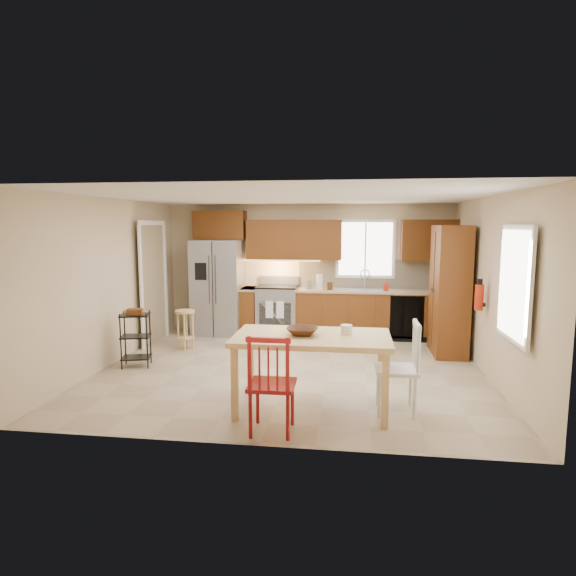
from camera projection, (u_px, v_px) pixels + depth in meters
The scene contains 33 objects.
floor at pixel (292, 369), 7.08m from camera, with size 5.50×5.50×0.00m, color tan.
ceiling at pixel (292, 197), 6.75m from camera, with size 5.50×5.00×0.02m, color silver.
wall_back at pixel (308, 269), 9.37m from camera, with size 5.50×0.02×2.50m, color #CCB793.
wall_front at pixel (258, 318), 4.46m from camera, with size 5.50×0.02×2.50m, color #CCB793.
wall_left at pixel (112, 282), 7.27m from camera, with size 0.02×5.00×2.50m, color #CCB793.
wall_right at pixel (492, 288), 6.55m from camera, with size 0.02×5.00×2.50m, color #CCB793.
refrigerator at pixel (218, 287), 9.27m from camera, with size 0.92×0.75×1.82m, color gray.
range_stove at pixel (278, 311), 9.23m from camera, with size 0.76×0.63×0.92m, color gray.
base_cabinet_narrow at pixel (250, 311), 9.32m from camera, with size 0.30×0.60×0.90m, color brown.
base_cabinet_run at pixel (375, 314), 9.01m from camera, with size 2.92×0.60×0.90m, color brown.
dishwasher at pixel (407, 318), 8.65m from camera, with size 0.60×0.02×0.78m, color black.
backsplash at pixel (375, 274), 9.19m from camera, with size 2.92×0.03×0.55m, color beige.
upper_over_fridge at pixel (220, 225), 9.31m from camera, with size 1.00×0.35×0.55m, color #54300E.
upper_left_block at pixel (294, 240), 9.15m from camera, with size 1.80×0.35×0.75m, color #54300E.
upper_right_block at pixel (429, 240), 8.82m from camera, with size 1.00×0.35×0.75m, color #54300E.
window_back at pixel (365, 249), 9.15m from camera, with size 1.12×0.04×1.12m, color white.
sink at pixel (365, 292), 8.98m from camera, with size 0.62×0.46×0.16m, color gray.
undercab_glow at pixel (278, 260), 9.22m from camera, with size 1.60×0.30×0.01m, color #FFBF66.
soap_bottle at pixel (386, 286), 8.81m from camera, with size 0.09×0.09×0.19m, color #B7230C.
paper_towel at pixel (319, 282), 9.02m from camera, with size 0.12×0.12×0.28m, color silver.
canister_steel at pixel (309, 284), 9.05m from camera, with size 0.11×0.11×0.18m, color gray.
canister_wood at pixel (330, 286), 8.97m from camera, with size 0.10×0.10×0.14m, color #482913.
pantry at pixel (449, 290), 7.80m from camera, with size 0.50×0.95×2.10m, color brown.
fire_extinguisher at pixel (479, 297), 6.73m from camera, with size 0.12×0.12×0.36m, color #B7230C.
window_right at pixel (515, 284), 5.40m from camera, with size 0.04×1.02×1.32m, color white.
doorway at pixel (152, 284), 8.57m from camera, with size 0.04×0.95×2.10m, color #8C7A59.
dining_table at pixel (312, 373), 5.48m from camera, with size 1.76×0.99×0.86m, color tan, non-canonical shape.
chair_red at pixel (272, 383), 4.88m from camera, with size 0.48×0.48×1.03m, color maroon, non-canonical shape.
chair_white at pixel (396, 368), 5.39m from camera, with size 0.48×0.48×1.03m, color silver, non-canonical shape.
table_bowl at pixel (302, 335), 5.44m from camera, with size 0.36×0.36×0.09m, color #482913.
table_jar at pixel (346, 332), 5.48m from camera, with size 0.15×0.15×0.17m, color silver.
bar_stool at pixel (186, 330), 8.17m from camera, with size 0.33×0.33×0.67m, color tan, non-canonical shape.
utility_cart at pixel (136, 339), 7.16m from camera, with size 0.41×0.32×0.83m, color black, non-canonical shape.
Camera 1 is at (0.86, -6.80, 2.11)m, focal length 30.00 mm.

